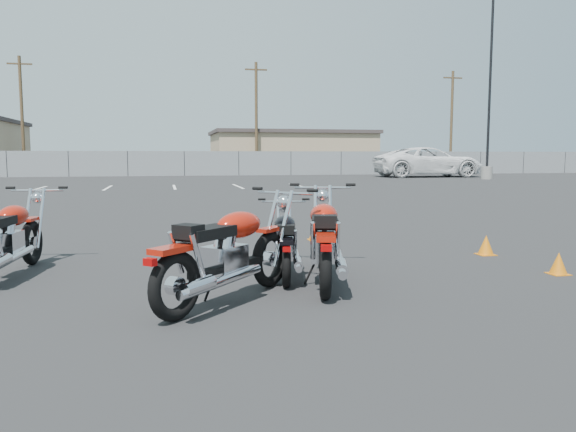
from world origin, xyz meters
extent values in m
plane|color=black|center=(0.00, 0.00, 0.00)|extent=(120.00, 120.00, 0.00)
torus|color=black|center=(-3.22, 1.21, 0.30)|extent=(0.19, 0.62, 0.61)
cylinder|color=silver|center=(-3.22, 1.21, 0.30)|extent=(0.12, 0.17, 0.16)
cube|color=black|center=(-3.32, 0.48, 0.34)|extent=(0.25, 1.07, 0.06)
cube|color=silver|center=(-3.33, 0.43, 0.40)|extent=(0.33, 0.42, 0.30)
cylinder|color=silver|center=(-3.33, 0.43, 0.59)|extent=(0.24, 0.28, 0.27)
ellipsoid|color=#A9190A|center=(-3.29, 0.66, 0.73)|extent=(0.39, 0.62, 0.26)
cube|color=#A9190A|center=(-3.22, 1.21, 0.62)|extent=(0.18, 0.36, 0.04)
cylinder|color=silver|center=(-3.20, 0.16, 0.28)|extent=(0.24, 1.12, 0.13)
cylinder|color=silver|center=(-3.25, -0.16, 0.30)|extent=(0.17, 0.37, 0.13)
cylinder|color=silver|center=(-3.11, 1.31, 0.63)|extent=(0.10, 0.41, 0.80)
cylinder|color=silver|center=(-3.29, 1.34, 0.63)|extent=(0.10, 0.41, 0.80)
sphere|color=silver|center=(-3.18, 1.49, 0.89)|extent=(0.18, 0.18, 0.16)
cylinder|color=silver|center=(-3.18, 1.51, 0.99)|extent=(0.71, 0.13, 0.03)
cylinder|color=black|center=(-2.83, 1.44, 1.03)|extent=(0.13, 0.05, 0.04)
cylinder|color=black|center=(-3.53, 1.54, 1.03)|extent=(0.13, 0.05, 0.04)
torus|color=black|center=(0.10, 0.40, 0.26)|extent=(0.19, 0.53, 0.52)
cylinder|color=silver|center=(0.10, 0.40, 0.26)|extent=(0.11, 0.15, 0.14)
torus|color=black|center=(-0.13, -0.83, 0.26)|extent=(0.19, 0.53, 0.52)
cylinder|color=silver|center=(-0.13, -0.83, 0.26)|extent=(0.11, 0.15, 0.14)
cube|color=black|center=(-0.02, -0.21, 0.29)|extent=(0.26, 0.91, 0.05)
cube|color=silver|center=(-0.02, -0.25, 0.34)|extent=(0.30, 0.37, 0.26)
cylinder|color=silver|center=(-0.02, -0.25, 0.50)|extent=(0.21, 0.24, 0.23)
ellipsoid|color=black|center=(0.01, -0.06, 0.62)|extent=(0.35, 0.54, 0.22)
cube|color=black|center=(-0.06, -0.47, 0.60)|extent=(0.31, 0.51, 0.09)
cube|color=black|center=(-0.11, -0.68, 0.64)|extent=(0.22, 0.19, 0.10)
cube|color=black|center=(-0.14, -0.84, 0.53)|extent=(0.22, 0.39, 0.04)
cube|color=black|center=(0.10, 0.40, 0.53)|extent=(0.17, 0.31, 0.03)
cylinder|color=silver|center=(-0.01, -0.72, 0.47)|extent=(0.07, 0.16, 0.34)
cylinder|color=silver|center=(-0.21, -0.68, 0.47)|extent=(0.07, 0.16, 0.34)
cylinder|color=silver|center=(0.07, -0.49, 0.24)|extent=(0.26, 0.95, 0.11)
cylinder|color=silver|center=(0.02, -0.76, 0.26)|extent=(0.16, 0.32, 0.11)
cylinder|color=silver|center=(0.20, 0.49, 0.53)|extent=(0.10, 0.35, 0.68)
cylinder|color=silver|center=(0.05, 0.52, 0.53)|extent=(0.10, 0.35, 0.68)
sphere|color=silver|center=(0.15, 0.64, 0.76)|extent=(0.16, 0.16, 0.14)
cylinder|color=silver|center=(0.15, 0.66, 0.85)|extent=(0.60, 0.14, 0.03)
cylinder|color=black|center=(0.45, 0.58, 0.88)|extent=(0.11, 0.05, 0.03)
cylinder|color=black|center=(-0.15, 0.70, 0.88)|extent=(0.11, 0.05, 0.03)
cylinder|color=black|center=(-0.15, -0.27, 0.13)|extent=(0.14, 0.05, 0.26)
cube|color=#990505|center=(-0.18, -1.06, 0.47)|extent=(0.09, 0.07, 0.05)
torus|color=black|center=(-0.30, -0.75, 0.32)|extent=(0.53, 0.54, 0.64)
cylinder|color=silver|center=(-0.30, -0.75, 0.32)|extent=(0.19, 0.20, 0.17)
torus|color=black|center=(-1.37, -1.87, 0.32)|extent=(0.53, 0.54, 0.64)
cylinder|color=silver|center=(-1.37, -1.87, 0.32)|extent=(0.19, 0.20, 0.17)
cube|color=black|center=(-0.84, -1.31, 0.36)|extent=(0.85, 0.88, 0.06)
cube|color=silver|center=(-0.87, -1.35, 0.43)|extent=(0.50, 0.50, 0.32)
cylinder|color=silver|center=(-0.87, -1.35, 0.62)|extent=(0.34, 0.34, 0.28)
ellipsoid|color=#A9190A|center=(-0.70, -1.17, 0.77)|extent=(0.66, 0.67, 0.27)
cube|color=black|center=(-1.06, -1.54, 0.75)|extent=(0.60, 0.61, 0.11)
cube|color=black|center=(-1.24, -1.73, 0.79)|extent=(0.30, 0.30, 0.13)
cube|color=#A9190A|center=(-1.39, -1.88, 0.65)|extent=(0.45, 0.46, 0.05)
cube|color=#A9190A|center=(-0.30, -0.75, 0.65)|extent=(0.35, 0.36, 0.04)
cylinder|color=silver|center=(-1.17, -1.84, 0.59)|extent=(0.17, 0.18, 0.42)
cylinder|color=silver|center=(-1.35, -1.66, 0.59)|extent=(0.17, 0.18, 0.42)
cylinder|color=silver|center=(-0.94, -1.66, 0.30)|extent=(0.88, 0.91, 0.14)
cylinder|color=silver|center=(-1.17, -1.90, 0.32)|extent=(0.35, 0.36, 0.14)
cylinder|color=silver|center=(-0.15, -0.73, 0.66)|extent=(0.33, 0.34, 0.84)
cylinder|color=silver|center=(-0.28, -0.59, 0.66)|extent=(0.33, 0.34, 0.84)
sphere|color=silver|center=(-0.10, -0.54, 0.94)|extent=(0.24, 0.24, 0.17)
cylinder|color=silver|center=(-0.08, -0.52, 1.04)|extent=(0.56, 0.54, 0.03)
cylinder|color=black|center=(0.17, -0.80, 1.09)|extent=(0.12, 0.12, 0.04)
cylinder|color=black|center=(-0.37, -0.28, 1.09)|extent=(0.12, 0.12, 0.04)
cylinder|color=black|center=(-1.02, -1.28, 0.16)|extent=(0.14, 0.13, 0.32)
cube|color=#990505|center=(-1.58, -2.08, 0.59)|extent=(0.12, 0.12, 0.06)
torus|color=black|center=(0.54, 0.06, 0.32)|extent=(0.28, 0.65, 0.64)
cylinder|color=silver|center=(0.54, 0.06, 0.32)|extent=(0.15, 0.19, 0.17)
torus|color=black|center=(0.14, -1.43, 0.32)|extent=(0.28, 0.65, 0.64)
cylinder|color=silver|center=(0.14, -1.43, 0.32)|extent=(0.15, 0.19, 0.17)
cube|color=black|center=(0.34, -0.69, 0.36)|extent=(0.39, 1.11, 0.06)
cube|color=silver|center=(0.33, -0.74, 0.43)|extent=(0.39, 0.47, 0.32)
cylinder|color=silver|center=(0.33, -0.74, 0.62)|extent=(0.28, 0.31, 0.28)
ellipsoid|color=#A9190A|center=(0.39, -0.50, 0.77)|extent=(0.48, 0.68, 0.27)
cube|color=black|center=(0.26, -1.00, 0.75)|extent=(0.42, 0.64, 0.11)
cube|color=black|center=(0.19, -1.25, 0.79)|extent=(0.28, 0.25, 0.13)
cube|color=#A9190A|center=(0.14, -1.45, 0.66)|extent=(0.30, 0.48, 0.05)
cube|color=#A9190A|center=(0.54, 0.06, 0.66)|extent=(0.23, 0.39, 0.04)
cylinder|color=silver|center=(0.31, -1.31, 0.59)|extent=(0.10, 0.20, 0.42)
cylinder|color=silver|center=(0.06, -1.25, 0.59)|extent=(0.10, 0.20, 0.42)
cylinder|color=silver|center=(0.43, -1.04, 0.30)|extent=(0.40, 1.16, 0.14)
cylinder|color=silver|center=(0.34, -1.37, 0.32)|extent=(0.22, 0.40, 0.14)
cylinder|color=silver|center=(0.67, 0.16, 0.66)|extent=(0.16, 0.42, 0.84)
cylinder|color=silver|center=(0.48, 0.21, 0.66)|extent=(0.16, 0.42, 0.84)
sphere|color=silver|center=(0.62, 0.35, 0.94)|extent=(0.21, 0.21, 0.17)
cylinder|color=silver|center=(0.63, 0.37, 1.05)|extent=(0.73, 0.22, 0.03)
cylinder|color=black|center=(0.98, 0.26, 1.09)|extent=(0.13, 0.07, 0.04)
cylinder|color=black|center=(0.26, 0.45, 1.09)|extent=(0.13, 0.07, 0.04)
cylinder|color=black|center=(0.17, -0.75, 0.16)|extent=(0.17, 0.07, 0.32)
cube|color=#990505|center=(0.07, -1.72, 0.59)|extent=(0.12, 0.09, 0.06)
cone|color=orange|center=(1.11, 2.55, 0.14)|extent=(0.21, 0.21, 0.27)
cube|color=orange|center=(1.11, 2.55, 0.00)|extent=(0.23, 0.23, 0.01)
cone|color=orange|center=(3.33, -0.87, 0.14)|extent=(0.21, 0.21, 0.27)
cube|color=orange|center=(3.33, -0.87, 0.00)|extent=(0.23, 0.23, 0.01)
cone|color=orange|center=(3.22, 0.58, 0.15)|extent=(0.23, 0.23, 0.29)
cube|color=orange|center=(3.22, 0.58, 0.00)|extent=(0.25, 0.25, 0.01)
cylinder|color=gray|center=(18.33, 24.90, 0.40)|extent=(0.70, 0.70, 0.80)
cylinder|color=black|center=(18.33, 24.90, 6.25)|extent=(0.16, 0.16, 10.91)
cube|color=slate|center=(0.00, 35.00, 0.90)|extent=(80.00, 0.04, 1.80)
cylinder|color=black|center=(-12.00, 35.00, 0.90)|extent=(0.06, 0.06, 1.80)
cylinder|color=black|center=(-8.00, 35.00, 0.90)|extent=(0.06, 0.06, 1.80)
cylinder|color=black|center=(-4.00, 35.00, 0.90)|extent=(0.06, 0.06, 1.80)
cylinder|color=black|center=(0.00, 35.00, 0.90)|extent=(0.06, 0.06, 1.80)
cylinder|color=black|center=(4.00, 35.00, 0.90)|extent=(0.06, 0.06, 1.80)
cylinder|color=black|center=(8.00, 35.00, 0.90)|extent=(0.06, 0.06, 1.80)
cylinder|color=black|center=(12.00, 35.00, 0.90)|extent=(0.06, 0.06, 1.80)
cylinder|color=black|center=(16.00, 35.00, 0.90)|extent=(0.06, 0.06, 1.80)
cylinder|color=black|center=(20.00, 35.00, 0.90)|extent=(0.06, 0.06, 1.80)
cylinder|color=black|center=(24.00, 35.00, 0.90)|extent=(0.06, 0.06, 1.80)
cylinder|color=black|center=(28.00, 35.00, 0.90)|extent=(0.06, 0.06, 1.80)
cylinder|color=black|center=(32.00, 35.00, 0.90)|extent=(0.06, 0.06, 1.80)
cube|color=tan|center=(10.00, 44.00, 1.70)|extent=(14.00, 9.00, 3.40)
cube|color=#413836|center=(10.00, 44.00, 3.55)|extent=(14.40, 9.40, 0.30)
cylinder|color=#44321F|center=(-12.00, 40.00, 4.50)|extent=(0.24, 0.24, 9.00)
cube|color=#44321F|center=(-12.00, 40.00, 8.40)|extent=(1.80, 0.12, 0.12)
cylinder|color=#44321F|center=(6.00, 39.00, 4.50)|extent=(0.24, 0.24, 9.00)
cube|color=#44321F|center=(6.00, 39.00, 8.40)|extent=(1.80, 0.12, 0.12)
cylinder|color=#44321F|center=(24.00, 40.00, 4.50)|extent=(0.24, 0.24, 9.00)
cube|color=#44321F|center=(24.00, 40.00, 8.40)|extent=(1.80, 0.12, 0.12)
cube|color=silver|center=(-7.00, 20.00, 0.00)|extent=(0.12, 4.00, 0.01)
cube|color=silver|center=(-4.00, 20.00, 0.00)|extent=(0.12, 4.00, 0.01)
cube|color=silver|center=(-1.00, 20.00, 0.00)|extent=(0.12, 4.00, 0.01)
cube|color=silver|center=(2.00, 20.00, 0.00)|extent=(0.12, 4.00, 0.01)
cube|color=silver|center=(5.00, 20.00, 0.00)|extent=(0.12, 4.00, 0.01)
imported|color=white|center=(16.49, 29.23, 1.62)|extent=(3.76, 8.68, 3.25)
camera|label=1|loc=(-1.44, -6.86, 1.47)|focal=35.00mm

